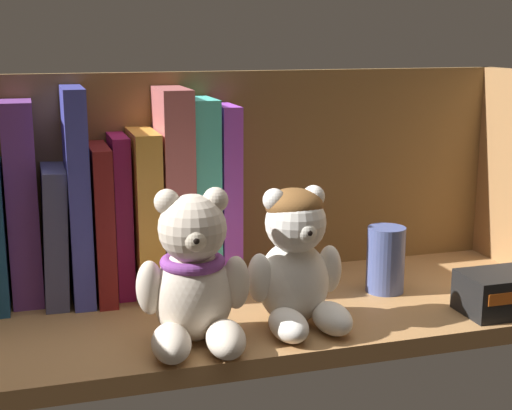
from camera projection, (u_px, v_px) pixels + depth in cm
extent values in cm
cube|color=#9E7042|center=(230.00, 319.00, 82.85)|extent=(77.45, 25.90, 2.00)
cube|color=brown|center=(201.00, 184.00, 92.66)|extent=(79.85, 1.20, 27.27)
cube|color=#693581|center=(22.00, 201.00, 84.29)|extent=(3.32, 9.05, 22.64)
cube|color=#424366|center=(54.00, 231.00, 86.01)|extent=(3.02, 12.90, 15.42)
cube|color=#3D41A2|center=(76.00, 192.00, 85.81)|extent=(2.32, 13.72, 24.07)
cube|color=maroon|center=(100.00, 218.00, 87.24)|extent=(2.08, 14.41, 17.62)
cube|color=#84144A|center=(119.00, 213.00, 87.79)|extent=(1.91, 10.19, 18.53)
cube|color=gold|center=(142.00, 209.00, 88.49)|extent=(2.87, 13.79, 19.03)
cube|color=#BB6161|center=(171.00, 188.00, 88.94)|extent=(3.39, 13.39, 23.73)
cube|color=#4CCDBD|center=(199.00, 191.00, 90.07)|extent=(2.96, 10.84, 22.45)
cube|color=#A143CE|center=(223.00, 193.00, 90.99)|extent=(2.37, 10.18, 21.62)
ellipsoid|color=beige|center=(193.00, 295.00, 73.83)|extent=(7.93, 7.28, 9.33)
sphere|color=beige|center=(192.00, 228.00, 71.86)|extent=(6.63, 6.63, 6.63)
sphere|color=beige|center=(167.00, 202.00, 71.31)|extent=(2.49, 2.49, 2.49)
sphere|color=beige|center=(215.00, 200.00, 72.15)|extent=(2.49, 2.49, 2.49)
sphere|color=beige|center=(195.00, 239.00, 69.69)|extent=(2.49, 2.49, 2.49)
sphere|color=black|center=(196.00, 241.00, 68.84)|extent=(0.87, 0.87, 0.87)
ellipsoid|color=beige|center=(171.00, 343.00, 69.80)|extent=(4.39, 6.59, 3.32)
ellipsoid|color=beige|center=(226.00, 339.00, 70.72)|extent=(4.39, 6.59, 3.32)
ellipsoid|color=beige|center=(150.00, 288.00, 72.37)|extent=(2.97, 2.97, 5.39)
ellipsoid|color=beige|center=(236.00, 282.00, 73.89)|extent=(2.97, 2.97, 5.39)
torus|color=#823C93|center=(193.00, 262.00, 73.08)|extent=(6.37, 6.37, 1.19)
ellipsoid|color=white|center=(293.00, 282.00, 78.35)|extent=(7.51, 6.89, 8.84)
sphere|color=white|center=(296.00, 223.00, 76.50)|extent=(6.28, 6.28, 6.28)
sphere|color=white|center=(274.00, 200.00, 75.55)|extent=(2.36, 2.36, 2.36)
sphere|color=white|center=(314.00, 196.00, 77.16)|extent=(2.36, 2.36, 2.36)
sphere|color=white|center=(305.00, 231.00, 74.58)|extent=(2.36, 2.36, 2.36)
sphere|color=black|center=(309.00, 233.00, 73.82)|extent=(0.82, 0.82, 0.82)
ellipsoid|color=white|center=(288.00, 325.00, 74.31)|extent=(4.05, 6.19, 3.14)
ellipsoid|color=white|center=(332.00, 318.00, 76.09)|extent=(4.05, 6.19, 3.14)
ellipsoid|color=white|center=(259.00, 278.00, 76.25)|extent=(2.77, 2.77, 5.11)
ellipsoid|color=white|center=(329.00, 269.00, 79.17)|extent=(2.77, 2.77, 5.11)
ellipsoid|color=brown|center=(294.00, 205.00, 76.52)|extent=(5.97, 5.97, 3.46)
cylinder|color=#4C5B99|center=(386.00, 259.00, 88.02)|extent=(4.46, 4.46, 7.76)
cube|color=black|center=(500.00, 293.00, 81.65)|extent=(8.47, 6.09, 4.46)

